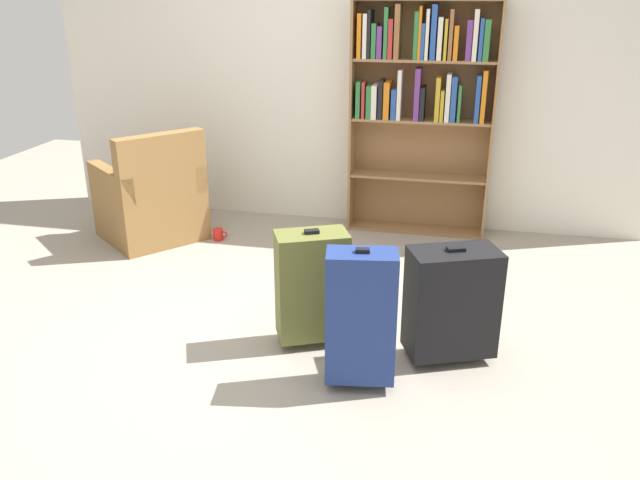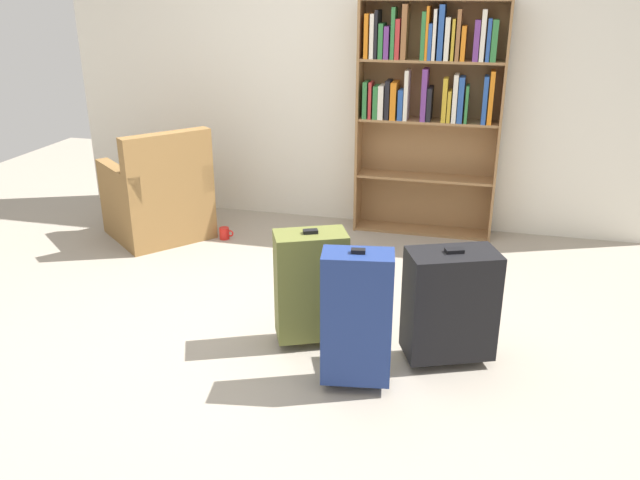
{
  "view_description": "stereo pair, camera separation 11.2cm",
  "coord_description": "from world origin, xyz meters",
  "px_view_note": "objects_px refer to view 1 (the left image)",
  "views": [
    {
      "loc": [
        0.96,
        -3.24,
        1.92
      ],
      "look_at": [
        0.22,
        0.14,
        0.55
      ],
      "focal_mm": 36.14,
      "sensor_mm": 36.0,
      "label": 1
    },
    {
      "loc": [
        1.07,
        -3.21,
        1.92
      ],
      "look_at": [
        0.22,
        0.14,
        0.55
      ],
      "focal_mm": 36.14,
      "sensor_mm": 36.0,
      "label": 2
    }
  ],
  "objects_px": {
    "suitcase_olive": "(312,285)",
    "armchair": "(152,201)",
    "mug": "(219,234)",
    "suitcase_navy_blue": "(361,317)",
    "bookshelf": "(420,96)",
    "suitcase_black": "(451,302)"
  },
  "relations": [
    {
      "from": "suitcase_olive",
      "to": "suitcase_navy_blue",
      "type": "distance_m",
      "value": 0.5
    },
    {
      "from": "suitcase_black",
      "to": "bookshelf",
      "type": "bearing_deg",
      "value": 99.97
    },
    {
      "from": "mug",
      "to": "suitcase_olive",
      "type": "bearing_deg",
      "value": -51.83
    },
    {
      "from": "bookshelf",
      "to": "armchair",
      "type": "bearing_deg",
      "value": -162.22
    },
    {
      "from": "bookshelf",
      "to": "suitcase_olive",
      "type": "distance_m",
      "value": 2.17
    },
    {
      "from": "mug",
      "to": "suitcase_olive",
      "type": "relative_size",
      "value": 0.17
    },
    {
      "from": "suitcase_olive",
      "to": "armchair",
      "type": "bearing_deg",
      "value": 140.61
    },
    {
      "from": "mug",
      "to": "suitcase_black",
      "type": "relative_size",
      "value": 0.18
    },
    {
      "from": "bookshelf",
      "to": "mug",
      "type": "xyz_separation_m",
      "value": [
        -1.52,
        -0.59,
        -1.07
      ]
    },
    {
      "from": "armchair",
      "to": "suitcase_black",
      "type": "bearing_deg",
      "value": -29.32
    },
    {
      "from": "bookshelf",
      "to": "suitcase_navy_blue",
      "type": "height_order",
      "value": "bookshelf"
    },
    {
      "from": "bookshelf",
      "to": "suitcase_black",
      "type": "bearing_deg",
      "value": -80.03
    },
    {
      "from": "suitcase_navy_blue",
      "to": "bookshelf",
      "type": "bearing_deg",
      "value": 87.97
    },
    {
      "from": "suitcase_olive",
      "to": "suitcase_navy_blue",
      "type": "relative_size",
      "value": 0.91
    },
    {
      "from": "mug",
      "to": "bookshelf",
      "type": "bearing_deg",
      "value": 21.3
    },
    {
      "from": "armchair",
      "to": "mug",
      "type": "height_order",
      "value": "armchair"
    },
    {
      "from": "armchair",
      "to": "suitcase_navy_blue",
      "type": "xyz_separation_m",
      "value": [
        1.96,
        -1.71,
        0.08
      ]
    },
    {
      "from": "bookshelf",
      "to": "mug",
      "type": "distance_m",
      "value": 1.95
    },
    {
      "from": "mug",
      "to": "suitcase_olive",
      "type": "height_order",
      "value": "suitcase_olive"
    },
    {
      "from": "bookshelf",
      "to": "armchair",
      "type": "distance_m",
      "value": 2.29
    },
    {
      "from": "mug",
      "to": "suitcase_black",
      "type": "distance_m",
      "value": 2.36
    },
    {
      "from": "mug",
      "to": "suitcase_black",
      "type": "xyz_separation_m",
      "value": [
        1.87,
        -1.41,
        0.3
      ]
    }
  ]
}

